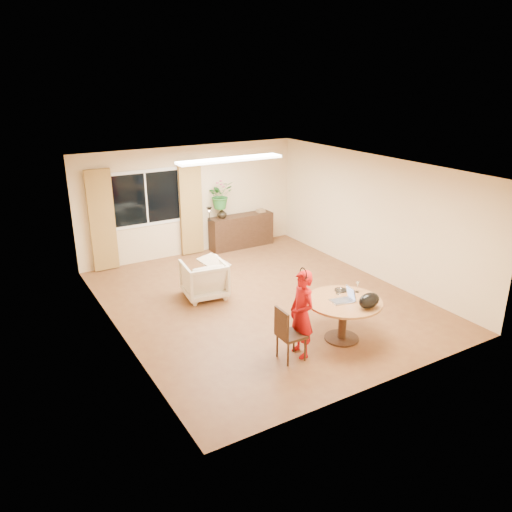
{
  "coord_description": "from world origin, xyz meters",
  "views": [
    {
      "loc": [
        -4.6,
        -7.54,
        4.15
      ],
      "look_at": [
        -0.24,
        -0.2,
        1.03
      ],
      "focal_mm": 35.0,
      "sensor_mm": 36.0,
      "label": 1
    }
  ],
  "objects_px": {
    "dining_table": "(343,309)",
    "sideboard": "(241,231)",
    "dining_chair": "(291,333)",
    "armchair": "(204,279)",
    "child": "(302,314)"
  },
  "relations": [
    {
      "from": "dining_table",
      "to": "armchair",
      "type": "xyz_separation_m",
      "value": [
        -1.24,
        2.69,
        -0.18
      ]
    },
    {
      "from": "armchair",
      "to": "dining_table",
      "type": "bearing_deg",
      "value": 121.6
    },
    {
      "from": "sideboard",
      "to": "dining_table",
      "type": "bearing_deg",
      "value": -99.85
    },
    {
      "from": "dining_table",
      "to": "armchair",
      "type": "relative_size",
      "value": 1.52
    },
    {
      "from": "child",
      "to": "dining_chair",
      "type": "bearing_deg",
      "value": -77.72
    },
    {
      "from": "dining_table",
      "to": "child",
      "type": "bearing_deg",
      "value": -177.37
    },
    {
      "from": "dining_table",
      "to": "armchair",
      "type": "distance_m",
      "value": 2.97
    },
    {
      "from": "child",
      "to": "armchair",
      "type": "xyz_separation_m",
      "value": [
        -0.38,
        2.73,
        -0.33
      ]
    },
    {
      "from": "dining_chair",
      "to": "sideboard",
      "type": "bearing_deg",
      "value": 70.23
    },
    {
      "from": "dining_table",
      "to": "child",
      "type": "distance_m",
      "value": 0.88
    },
    {
      "from": "dining_chair",
      "to": "sideboard",
      "type": "relative_size",
      "value": 0.53
    },
    {
      "from": "child",
      "to": "armchair",
      "type": "relative_size",
      "value": 1.71
    },
    {
      "from": "child",
      "to": "sideboard",
      "type": "bearing_deg",
      "value": 163.89
    },
    {
      "from": "sideboard",
      "to": "dining_chair",
      "type": "bearing_deg",
      "value": -110.98
    },
    {
      "from": "dining_table",
      "to": "sideboard",
      "type": "height_order",
      "value": "sideboard"
    }
  ]
}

